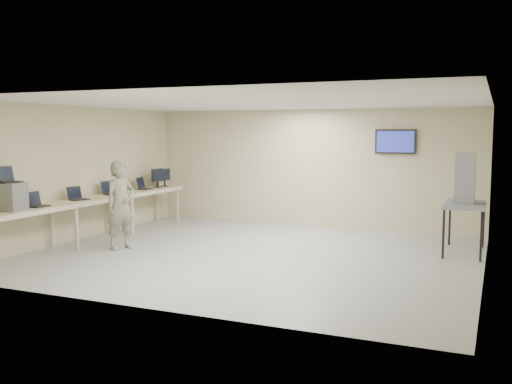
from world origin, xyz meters
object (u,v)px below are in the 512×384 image
at_px(equipment_box, 10,197).
at_px(soldier, 121,205).
at_px(workbench, 94,201).
at_px(side_table, 465,207).

height_order(equipment_box, soldier, soldier).
height_order(workbench, equipment_box, equipment_box).
bearing_deg(workbench, equipment_box, -91.68).
xyz_separation_m(soldier, side_table, (6.15, 2.24, 0.01)).
bearing_deg(equipment_box, workbench, 76.38).
bearing_deg(equipment_box, soldier, 44.17).
height_order(workbench, soldier, soldier).
bearing_deg(soldier, equipment_box, 166.09).
bearing_deg(soldier, workbench, 84.11).
bearing_deg(side_table, soldier, -160.02).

